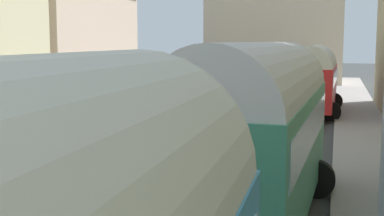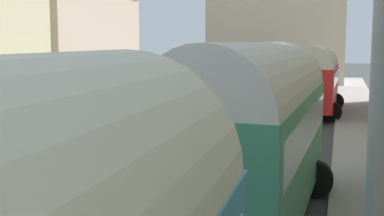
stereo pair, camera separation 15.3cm
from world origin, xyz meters
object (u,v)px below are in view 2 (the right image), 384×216
parked_bus_1 (255,125)px  streetlamp_near (354,65)px  car_0 (203,99)px  car_4 (264,94)px  pedestrian_1 (107,96)px  car_1 (233,89)px  parked_bus_2 (314,76)px  car_3 (244,117)px  cargo_truck_1 (137,115)px

parked_bus_1 → streetlamp_near: 7.23m
car_0 → car_4: 5.29m
car_4 → pedestrian_1: size_ratio=2.33×
car_1 → streetlamp_near: streetlamp_near is taller
parked_bus_2 → car_3: bearing=-109.7°
cargo_truck_1 → car_4: 14.35m
streetlamp_near → car_0: bearing=107.7°
car_1 → pedestrian_1: 10.91m
car_4 → streetlamp_near: streetlamp_near is taller
car_4 → parked_bus_1: bearing=-82.4°
parked_bus_2 → car_3: (-2.66, -7.44, -1.40)m
parked_bus_2 → pedestrian_1: 12.00m
car_0 → pedestrian_1: pedestrian_1 is taller
car_1 → parked_bus_1: bearing=-77.4°
parked_bus_2 → cargo_truck_1: size_ratio=1.08×
parked_bus_1 → pedestrian_1: size_ratio=4.89×
pedestrian_1 → car_0: bearing=12.8°
car_4 → streetlamp_near: (4.79, -28.51, 3.16)m
car_3 → car_0: bearing=120.7°
car_1 → car_3: car_3 is taller
cargo_truck_1 → pedestrian_1: (-5.25, 8.31, -0.27)m
parked_bus_2 → car_0: size_ratio=1.81×
car_0 → car_3: 6.77m
pedestrian_1 → streetlamp_near: 26.49m
car_1 → streetlamp_near: size_ratio=0.63×
cargo_truck_1 → car_1: cargo_truck_1 is taller
car_0 → streetlamp_near: streetlamp_near is taller
parked_bus_2 → parked_bus_1: bearing=-91.1°
parked_bus_2 → car_0: bearing=-165.1°
car_0 → car_3: (3.46, -5.82, -0.07)m
car_0 → car_1: (0.09, 8.14, -0.09)m
parked_bus_2 → car_3: parked_bus_2 is taller
cargo_truck_1 → streetlamp_near: streetlamp_near is taller
car_0 → streetlamp_near: (7.66, -24.05, 3.13)m
car_0 → car_4: size_ratio=1.12×
parked_bus_1 → car_4: size_ratio=2.10×
parked_bus_2 → car_0: (-6.12, -1.62, -1.33)m
parked_bus_1 → pedestrian_1: bearing=125.0°
streetlamp_near → cargo_truck_1: bearing=118.5°
car_4 → parked_bus_2: bearing=-41.0°
car_0 → streetlamp_near: size_ratio=0.67×
car_1 → car_3: (3.37, -13.96, 0.02)m
parked_bus_2 → streetlamp_near: 25.79m
car_0 → car_4: car_0 is taller
car_3 → pedestrian_1: bearing=152.9°
parked_bus_1 → car_1: 26.10m
cargo_truck_1 → streetlamp_near: 16.72m
parked_bus_1 → pedestrian_1: (-11.23, 16.04, -1.33)m
pedestrian_1 → parked_bus_1: bearing=-55.0°
parked_bus_1 → cargo_truck_1: parked_bus_1 is taller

